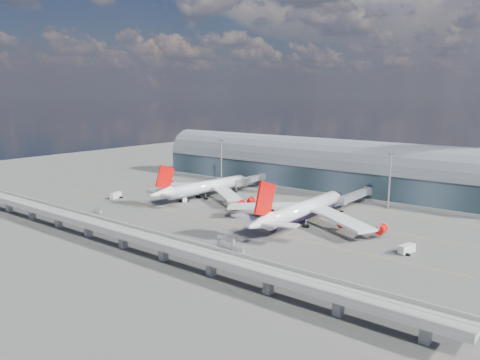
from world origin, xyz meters
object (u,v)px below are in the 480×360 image
Objects in this scene: floodlight_mast_left at (221,160)px; airliner_left at (204,187)px; service_truck_4 at (313,205)px; airliner_right at (302,211)px; service_truck_3 at (407,249)px; cargo_train_2 at (226,239)px; service_truck_0 at (116,196)px; service_truck_2 at (282,217)px; cargo_train_1 at (231,247)px; service_truck_1 at (184,199)px; floodlight_mast_right at (390,179)px; cargo_train_0 at (98,211)px; service_truck_5 at (273,209)px.

floodlight_mast_left reaches higher than airliner_left.
airliner_right is at bearing -72.76° from service_truck_4.
service_truck_3 is 0.81× the size of cargo_train_2.
service_truck_2 is (87.86, 16.84, 0.06)m from service_truck_0.
service_truck_4 is at bearing -5.91° from cargo_train_1.
service_truck_2 is 55.16m from service_truck_3.
service_truck_4 is (53.25, 15.45, -4.40)m from airliner_left.
floodlight_mast_left reaches higher than cargo_train_2.
service_truck_1 is at bearing -70.19° from floodlight_mast_left.
floodlight_mast_right reaches higher than airliner_right.
floodlight_mast_right is at bearing -25.71° from service_truck_1.
service_truck_1 is 1.07× the size of service_truck_4.
floodlight_mast_left is at bearing 53.80° from service_truck_1.
floodlight_mast_left is 3.82× the size of service_truck_3.
floodlight_mast_right is at bearing -52.65° from service_truck_2.
floodlight_mast_right is 2.08× the size of cargo_train_1.
cargo_train_1 is at bearing -87.15° from service_truck_4.
airliner_right is at bearing -10.79° from service_truck_0.
cargo_train_0 is at bearing -102.71° from airliner_left.
service_truck_2 reaches higher than service_truck_0.
service_truck_5 is at bearing 25.88° from service_truck_2.
cargo_train_0 is (-16.44, -50.87, -4.83)m from airliner_left.
airliner_left is 8.49× the size of service_truck_0.
service_truck_5 is (-20.31, 9.74, -4.16)m from airliner_right.
service_truck_0 reaches higher than cargo_train_0.
cargo_train_2 is at bearing -96.01° from cargo_train_0.
floodlight_mast_left is at bearing 173.25° from service_truck_3.
airliner_right is at bearing -109.61° from floodlight_mast_right.
floodlight_mast_right is 91.67m from cargo_train_1.
cargo_train_1 is at bearing -128.89° from service_truck_3.
service_truck_0 is 1.53× the size of cargo_train_0.
cargo_train_0 is at bearing -139.78° from service_truck_4.
service_truck_5 reaches higher than cargo_train_0.
service_truck_5 is at bearing 153.30° from airliner_right.
service_truck_1 is at bearing 6.36° from service_truck_0.
service_truck_2 is 41.60m from cargo_train_1.
floodlight_mast_right reaches higher than service_truck_4.
service_truck_0 is 89.46m from service_truck_2.
service_truck_2 is (73.22, -47.50, -12.00)m from floodlight_mast_left.
service_truck_0 is 0.62× the size of cargo_train_1.
service_truck_3 is (54.46, -8.76, -0.07)m from service_truck_2.
airliner_right is 65.66m from service_truck_1.
service_truck_5 reaches higher than service_truck_2.
cargo_train_2 is at bearing 156.25° from service_truck_2.
service_truck_0 is at bearing 28.45° from cargo_train_0.
service_truck_3 is at bearing -60.99° from service_truck_5.
service_truck_1 is at bearing 179.13° from airliner_right.
service_truck_1 is (32.03, 16.07, -0.26)m from service_truck_0.
cargo_train_1 is at bearing -136.93° from cargo_train_2.
service_truck_4 is at bearing 14.93° from service_truck_5.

